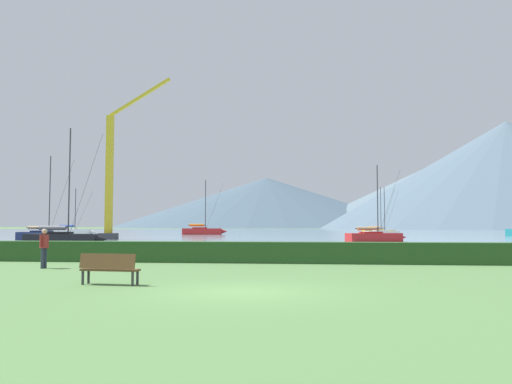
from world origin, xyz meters
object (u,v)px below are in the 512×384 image
Objects in this scene: sailboat_slip_7 at (45,235)px; dock_crane at (112,181)px; sailboat_slip_0 at (72,231)px; sailboat_slip_1 at (375,237)px; sailboat_slip_2 at (63,238)px; sailboat_slip_8 at (383,233)px; sailboat_slip_3 at (379,232)px; sailboat_slip_9 at (203,231)px; person_standing_walker at (44,245)px; park_bench_under_tree at (109,267)px.

sailboat_slip_7 is 10.41m from dock_crane.
sailboat_slip_1 is at bearing -42.30° from sailboat_slip_0.
sailboat_slip_2 reaches higher than sailboat_slip_8.
sailboat_slip_0 is 52.76m from sailboat_slip_2.
sailboat_slip_8 is 0.39× the size of dock_crane.
sailboat_slip_1 is 0.94× the size of sailboat_slip_3.
sailboat_slip_2 is at bearing -133.71° from sailboat_slip_3.
sailboat_slip_0 is 24.59m from sailboat_slip_9.
sailboat_slip_7 is 1.27× the size of sailboat_slip_8.
sailboat_slip_8 is (44.26, 27.80, -0.07)m from sailboat_slip_7.
sailboat_slip_9 reaches higher than sailboat_slip_8.
sailboat_slip_2 reaches higher than sailboat_slip_1.
person_standing_walker is 47.03m from dock_crane.
sailboat_slip_0 is at bearing 106.39° from sailboat_slip_7.
sailboat_slip_2 is at bearing -81.06° from dock_crane.
sailboat_slip_2 is 6.62× the size of person_standing_walker.
sailboat_slip_2 is at bearing -147.50° from sailboat_slip_8.
dock_crane is at bearing 90.82° from sailboat_slip_2.
sailboat_slip_9 is 6.57× the size of person_standing_walker.
sailboat_slip_9 is 88.25m from park_bench_under_tree.
dock_crane reaches higher than sailboat_slip_0.
sailboat_slip_1 is at bearing -108.33° from sailboat_slip_3.
sailboat_slip_9 reaches higher than sailboat_slip_1.
park_bench_under_tree is at bearing -71.62° from sailboat_slip_0.
sailboat_slip_0 is at bearing 122.65° from park_bench_under_tree.
sailboat_slip_1 is 0.78× the size of sailboat_slip_2.
sailboat_slip_9 is at bearing 167.48° from sailboat_slip_3.
dock_crane is at bearing -147.51° from sailboat_slip_3.
sailboat_slip_3 is at bearing 84.22° from park_bench_under_tree.
sailboat_slip_3 is 5.47× the size of person_standing_walker.
dock_crane is at bearing 118.08° from park_bench_under_tree.
sailboat_slip_7 is (-45.08, -39.77, 0.05)m from sailboat_slip_3.
sailboat_slip_2 is at bearing -60.94° from sailboat_slip_7.
person_standing_walker is (34.28, -73.34, 0.31)m from sailboat_slip_0.
sailboat_slip_2 is 0.52× the size of dock_crane.
person_standing_walker is at bearing -91.19° from sailboat_slip_9.
park_bench_under_tree is at bearing -63.95° from sailboat_slip_7.
sailboat_slip_2 is 65.10m from sailboat_slip_3.
dock_crane is at bearing -64.63° from sailboat_slip_0.
sailboat_slip_2 is at bearing 124.95° from park_bench_under_tree.
sailboat_slip_3 is 1.10× the size of sailboat_slip_8.
sailboat_slip_0 reaches higher than sailboat_slip_1.
sailboat_slip_7 is 46.04m from person_standing_walker.
sailboat_slip_0 is 62.87m from sailboat_slip_1.
park_bench_under_tree is at bearing -69.29° from sailboat_slip_2.
park_bench_under_tree is 7.58m from person_standing_walker.
sailboat_slip_8 reaches higher than park_bench_under_tree.
sailboat_slip_7 reaches higher than sailboat_slip_1.
park_bench_under_tree is (-18.09, -85.85, -0.04)m from sailboat_slip_3.
person_standing_walker is (-22.39, -68.30, 0.43)m from sailboat_slip_8.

